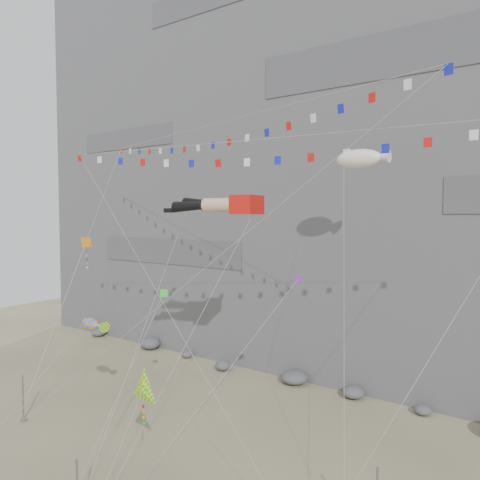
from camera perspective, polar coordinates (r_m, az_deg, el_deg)
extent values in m
plane|color=tan|center=(35.18, -8.38, -24.80)|extent=(120.00, 120.00, 0.00)
cube|color=slate|center=(59.01, 14.05, 11.39)|extent=(80.00, 28.00, 50.00)
cylinder|color=slate|center=(42.88, -24.93, -17.05)|extent=(0.12, 0.12, 3.73)
cube|color=red|center=(33.46, 0.84, 4.32)|extent=(1.95, 2.49, 1.36)
cylinder|color=tan|center=(33.84, -2.68, 4.30)|extent=(2.41, 1.28, 1.00)
sphere|color=black|center=(34.45, -4.32, 4.28)|extent=(0.92, 0.92, 0.92)
cone|color=black|center=(35.20, -6.18, 4.12)|extent=(2.83, 1.18, 0.94)
cube|color=black|center=(36.27, -8.56, 3.58)|extent=(0.93, 0.51, 0.33)
cylinder|color=tan|center=(35.01, -1.53, 4.27)|extent=(2.41, 1.28, 1.00)
sphere|color=black|center=(35.60, -3.13, 4.25)|extent=(0.92, 0.92, 0.92)
cone|color=black|center=(36.33, -4.96, 4.42)|extent=(2.85, 1.18, 1.00)
cube|color=black|center=(37.37, -7.31, 4.22)|extent=(0.93, 0.51, 0.33)
cylinder|color=gray|center=(29.97, -7.16, -12.11)|extent=(0.03, 0.03, 21.26)
cylinder|color=gray|center=(37.88, -14.47, -3.88)|extent=(0.03, 0.03, 28.57)
cube|color=slate|center=(42.68, -25.62, -19.78)|extent=(0.16, 0.16, 0.10)
cylinder|color=gray|center=(27.11, 5.03, -9.03)|extent=(0.03, 0.03, 23.73)
cylinder|color=gray|center=(42.54, -21.74, -9.90)|extent=(0.03, 0.03, 15.40)
cube|color=slate|center=(43.14, -25.47, -19.53)|extent=(0.16, 0.16, 0.10)
cylinder|color=gray|center=(40.48, -22.73, -15.11)|extent=(0.03, 0.03, 10.43)
cylinder|color=gray|center=(28.49, -15.05, -24.55)|extent=(0.03, 0.03, 7.66)
cylinder|color=gray|center=(30.36, 13.62, -8.54)|extent=(0.03, 0.03, 25.10)
cylinder|color=gray|center=(34.43, -11.49, -10.09)|extent=(0.03, 0.03, 22.39)
cylinder|color=gray|center=(30.43, -2.57, -16.91)|extent=(0.03, 0.03, 17.46)
cylinder|color=gray|center=(33.14, -14.00, -16.59)|extent=(0.03, 0.03, 14.08)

